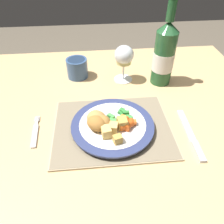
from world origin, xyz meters
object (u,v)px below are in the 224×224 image
Objects in this scene: dining_table at (98,133)px; drinking_cup at (78,68)px; bottle at (165,54)px; fork at (36,133)px; wine_glass at (125,57)px; dinner_plate at (113,126)px; table_knife at (193,138)px.

drinking_cup reaches higher than dining_table.
bottle is 3.81× the size of drinking_cup.
bottle is (0.44, 0.24, 0.11)m from fork.
dining_table is at bearing -120.32° from wine_glass.
dining_table is 8.70× the size of wine_glass.
dinner_plate is at bearing -70.88° from drinking_cup.
dinner_plate is (0.05, -0.08, 0.11)m from dining_table.
fork is at bearing -158.41° from dining_table.
fork is 0.46m from table_knife.
dinner_plate reaches higher than fork.
table_knife is at bearing -64.84° from wine_glass.
fork reaches higher than dining_table.
dining_table is 0.14m from dinner_plate.
dinner_plate is at bearing 165.62° from table_knife.
dinner_plate is 1.17× the size of table_knife.
dinner_plate is at bearing -104.19° from wine_glass.
wine_glass is 0.19m from drinking_cup.
drinking_cup is at bearing 109.12° from dinner_plate.
table_knife is 0.67× the size of bottle.
dinner_plate is 0.23m from fork.
fork is 1.59× the size of drinking_cup.
wine_glass is at bearing 42.16° from fork.
drinking_cup is at bearing 69.00° from fork.
wine_glass is at bearing -12.99° from drinking_cup.
table_knife is at bearing -14.38° from dinner_plate.
wine_glass is 0.45× the size of bottle.
dinner_plate is 2.99× the size of drinking_cup.
fork is 0.93× the size of wine_glass.
dinner_plate is 0.78× the size of bottle.
bottle is 0.34m from drinking_cup.
fork is at bearing -151.09° from bottle.
bottle reaches higher than wine_glass.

